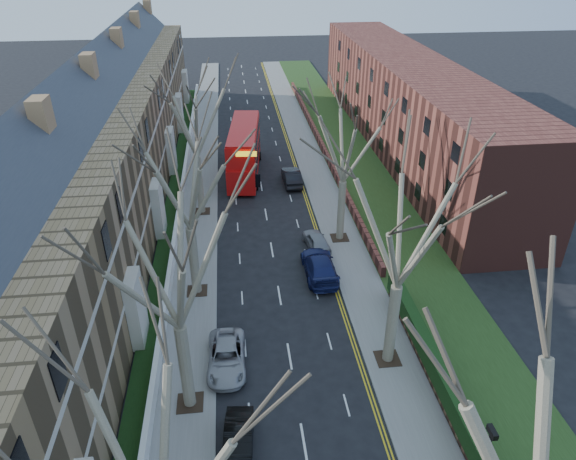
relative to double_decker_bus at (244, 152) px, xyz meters
name	(u,v)px	position (x,y,z in m)	size (l,w,h in m)	color
pavement_left	(202,165)	(-4.55, 2.70, -2.40)	(3.00, 102.00, 0.12)	slate
pavement_right	(311,160)	(7.45, 2.70, -2.40)	(3.00, 102.00, 0.12)	slate
terrace_left	(108,147)	(-12.20, -5.30, 3.07)	(9.70, 78.00, 13.60)	brown
flats_right	(405,103)	(18.91, 6.70, 2.52)	(13.97, 54.00, 10.00)	brown
wall_hedge_right	(465,428)	(9.15, -34.30, -1.34)	(0.70, 24.00, 1.80)	brown
front_wall_left	(182,193)	(-6.20, -5.30, -1.84)	(0.30, 78.00, 1.00)	white
grass_verge_right	(351,158)	(11.95, 2.70, -2.31)	(6.00, 102.00, 0.06)	#223B15
tree_left_mid	(170,254)	(-4.25, -30.30, 7.10)	(10.50, 10.50, 14.71)	#6B624C
tree_left_far	(184,171)	(-4.25, -20.30, 6.78)	(10.15, 10.15, 14.22)	#6B624C
tree_left_dist	(193,109)	(-4.25, -8.30, 7.10)	(10.50, 10.50, 14.71)	#6B624C
tree_right_mid	(406,219)	(7.15, -28.30, 7.10)	(10.50, 10.50, 14.71)	#6B624C
tree_right_far	(346,132)	(7.15, -14.30, 6.78)	(10.15, 10.15, 14.22)	#6B624C
double_decker_bus	(244,152)	(0.00, 0.00, 0.00)	(3.96, 12.22, 4.98)	red
car_left_mid	(238,442)	(-1.76, -33.44, -1.81)	(1.38, 3.95, 1.30)	black
car_left_far	(227,357)	(-2.25, -27.63, -1.81)	(2.16, 4.69, 1.30)	#A0A0A5
car_right_near	(320,266)	(4.62, -19.17, -1.67)	(2.23, 5.48, 1.59)	navy
car_right_mid	(316,241)	(5.02, -15.41, -1.80)	(1.56, 3.87, 1.32)	gray
car_right_far	(292,177)	(4.53, -3.06, -1.69)	(1.63, 4.68, 1.54)	black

